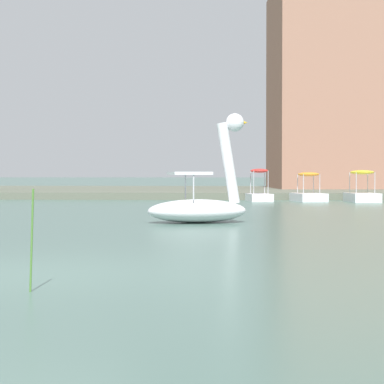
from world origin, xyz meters
TOP-DOWN VIEW (x-y plane):
  - ground_plane at (0.00, 0.00)m, footprint 548.49×548.49m
  - shore_bank_far at (0.00, 38.80)m, footprint 149.38×21.97m
  - swan_boat at (1.64, 10.47)m, footprint 3.02×2.09m
  - pedal_boat_red at (3.57, 26.43)m, footprint 1.37×1.91m
  - pedal_boat_orange at (5.96, 26.49)m, footprint 1.76×2.36m
  - pedal_boat_yellow at (8.46, 25.99)m, footprint 1.53×2.42m

SIDE VIEW (x-z plane):
  - ground_plane at x=0.00m, z-range 0.00..0.00m
  - shore_bank_far at x=0.00m, z-range 0.00..0.36m
  - pedal_boat_orange at x=5.96m, z-range -0.31..1.11m
  - pedal_boat_red at x=3.57m, z-range -0.35..1.25m
  - pedal_boat_yellow at x=8.46m, z-range -0.29..1.22m
  - swan_boat at x=1.64m, z-range -0.93..2.08m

